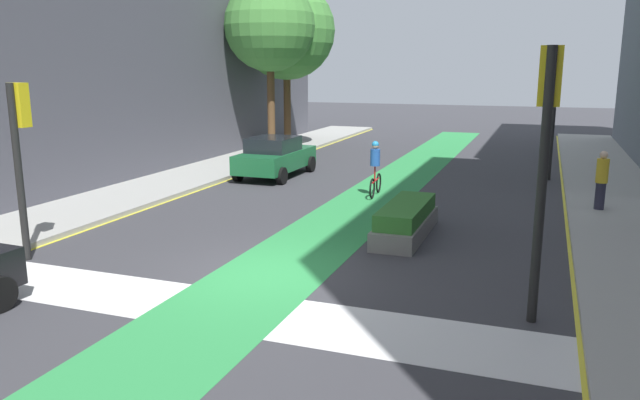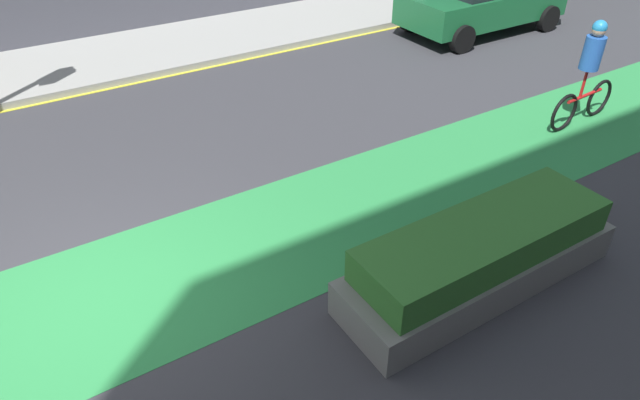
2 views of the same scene
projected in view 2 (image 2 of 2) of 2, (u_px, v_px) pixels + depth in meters
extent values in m
plane|color=#38383D|center=(94.00, 303.00, 6.31)|extent=(120.00, 120.00, 0.00)
cube|color=#2D8C47|center=(95.00, 306.00, 6.27)|extent=(2.40, 60.00, 0.01)
cube|color=#9E9E99|center=(0.00, 79.00, 11.49)|extent=(3.00, 60.00, 0.15)
cube|color=yellow|center=(13.00, 109.00, 10.48)|extent=(0.16, 60.00, 0.01)
cube|color=#196033|center=(482.00, 4.00, 13.87)|extent=(1.81, 4.21, 0.70)
cylinder|color=black|center=(494.00, 2.00, 15.34)|extent=(0.22, 0.64, 0.64)
cylinder|color=black|center=(548.00, 18.00, 14.09)|extent=(0.22, 0.64, 0.64)
cylinder|color=black|center=(411.00, 19.00, 14.05)|extent=(0.22, 0.64, 0.64)
cylinder|color=black|center=(462.00, 39.00, 12.80)|extent=(0.22, 0.64, 0.64)
torus|color=black|center=(599.00, 98.00, 10.08)|extent=(0.10, 0.68, 0.68)
torus|color=black|center=(564.00, 113.00, 9.58)|extent=(0.10, 0.68, 0.68)
cylinder|color=red|center=(585.00, 96.00, 9.73)|extent=(0.11, 0.95, 0.06)
cylinder|color=red|center=(584.00, 83.00, 9.50)|extent=(0.05, 0.05, 0.50)
cylinder|color=#2659B2|center=(592.00, 53.00, 9.21)|extent=(0.32, 0.32, 0.55)
sphere|color=tan|center=(599.00, 30.00, 8.99)|extent=(0.22, 0.22, 0.22)
sphere|color=#268CCC|center=(600.00, 27.00, 8.96)|extent=(0.23, 0.23, 0.23)
cube|color=slate|center=(478.00, 268.00, 6.47)|extent=(1.05, 3.47, 0.45)
cube|color=#33722D|center=(484.00, 239.00, 6.23)|extent=(0.94, 3.12, 0.40)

